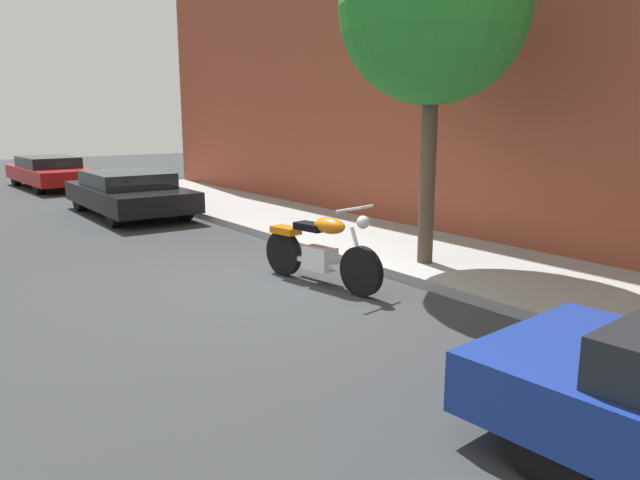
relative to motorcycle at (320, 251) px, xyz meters
name	(u,v)px	position (x,y,z in m)	size (l,w,h in m)	color
ground_plane	(278,286)	(-0.30, -0.51, -0.48)	(60.00, 60.00, 0.00)	#303335
sidewalk	(425,253)	(-0.30, 2.37, -0.41)	(25.96, 2.76, 0.14)	#989898
motorcycle	(320,251)	(0.00, 0.00, 0.00)	(2.15, 0.72, 1.16)	black
parked_car_black	(129,192)	(-7.51, -0.13, 0.08)	(4.29, 1.90, 1.03)	black
parked_car_red	(49,171)	(-14.48, -0.40, 0.08)	(4.54, 1.93, 1.03)	black
street_tree	(434,9)	(0.32, 1.72, 3.29)	(2.68, 2.68, 5.13)	#493B2D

